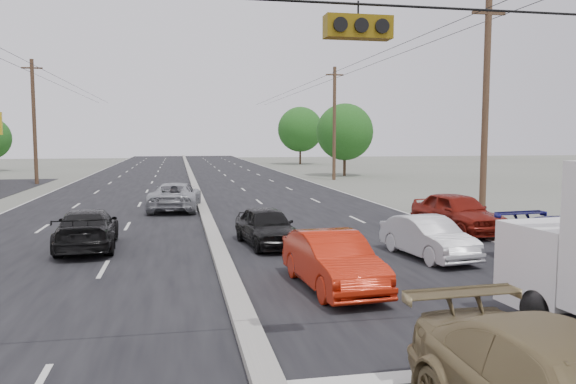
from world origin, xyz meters
name	(u,v)px	position (x,y,z in m)	size (l,w,h in m)	color
ground	(263,377)	(0.00, 0.00, 0.00)	(200.00, 200.00, 0.00)	#606356
road_surface	(197,193)	(0.00, 30.00, 0.00)	(20.00, 160.00, 0.02)	black
center_median	(197,192)	(0.00, 30.00, 0.10)	(0.50, 160.00, 0.20)	gray
utility_pole_left_c	(34,121)	(-12.50, 40.00, 5.11)	(1.60, 0.30, 10.00)	#422D1E
utility_pole_right_b	(485,108)	(12.50, 15.00, 5.11)	(1.60, 0.30, 10.00)	#422D1E
utility_pole_right_c	(334,123)	(12.50, 40.00, 5.11)	(1.60, 0.30, 10.00)	#422D1E
traffic_signals	(352,24)	(1.40, 0.00, 5.49)	(25.00, 0.30, 0.54)	black
tree_right_mid	(345,132)	(15.00, 45.00, 4.34)	(5.60, 5.60, 7.14)	#382619
tree_right_far	(300,129)	(16.00, 70.00, 4.96)	(6.40, 6.40, 8.16)	#382619
red_sedan	(333,261)	(2.48, 4.77, 0.70)	(1.48, 4.25, 1.40)	red
queue_car_a	(267,227)	(1.75, 10.62, 0.68)	(1.60, 3.97, 1.35)	black
queue_car_b	(428,238)	(6.38, 7.68, 0.64)	(1.36, 3.90, 1.28)	silver
queue_car_e	(457,213)	(9.60, 11.88, 0.79)	(1.87, 4.65, 1.59)	maroon
oncoming_near	(87,229)	(-4.29, 11.21, 0.68)	(1.92, 4.71, 1.37)	black
oncoming_far	(175,197)	(-1.40, 21.03, 0.72)	(2.39, 5.19, 1.44)	#999BA0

